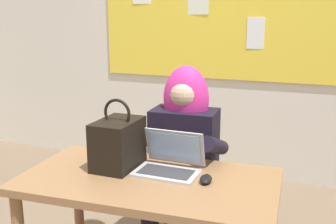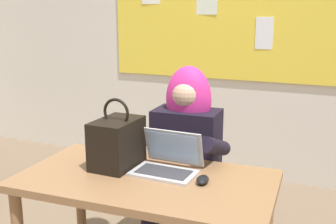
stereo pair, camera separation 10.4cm
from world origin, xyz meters
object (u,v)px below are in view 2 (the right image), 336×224
at_px(laptop, 168,163).
at_px(computer_mouse, 203,180).
at_px(handbag, 117,142).
at_px(person_costumed, 183,147).
at_px(desk_main, 146,196).
at_px(chair_at_desk, 189,174).

distance_m(laptop, computer_mouse, 0.23).
distance_m(laptop, handbag, 0.30).
xyz_separation_m(person_costumed, laptop, (0.10, -0.46, 0.07)).
xyz_separation_m(desk_main, laptop, (0.07, 0.12, 0.15)).
height_order(desk_main, person_costumed, person_costumed).
bearing_deg(laptop, chair_at_desk, 100.58).
bearing_deg(laptop, handbag, -171.52).
relative_size(computer_mouse, handbag, 0.28).
distance_m(chair_at_desk, person_costumed, 0.26).
bearing_deg(handbag, computer_mouse, -3.65).
bearing_deg(person_costumed, desk_main, -0.19).
xyz_separation_m(person_costumed, computer_mouse, (0.32, -0.53, 0.04)).
bearing_deg(chair_at_desk, computer_mouse, 22.85).
relative_size(desk_main, chair_at_desk, 1.51).
distance_m(computer_mouse, handbag, 0.52).
height_order(desk_main, laptop, laptop).
xyz_separation_m(laptop, computer_mouse, (0.22, -0.07, -0.03)).
distance_m(chair_at_desk, computer_mouse, 0.78).
distance_m(chair_at_desk, handbag, 0.76).
xyz_separation_m(desk_main, chair_at_desk, (-0.04, 0.71, -0.15)).
xyz_separation_m(chair_at_desk, person_costumed, (0.01, -0.13, 0.23)).
height_order(chair_at_desk, handbag, handbag).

